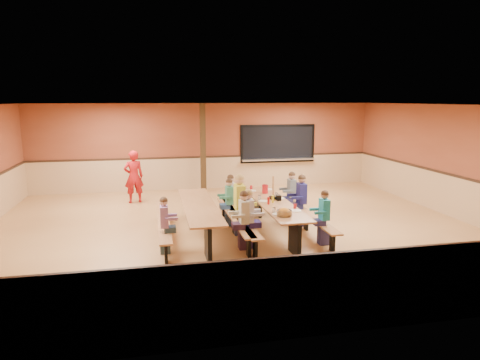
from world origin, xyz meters
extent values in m
plane|color=#A16D3D|center=(0.00, 0.00, 0.00)|extent=(12.00, 12.00, 0.00)
cube|color=brown|center=(0.00, 5.00, 1.50)|extent=(12.00, 0.04, 3.00)
cube|color=brown|center=(0.00, -5.00, 1.50)|extent=(12.00, 0.04, 3.00)
cube|color=brown|center=(6.00, 0.00, 1.50)|extent=(0.04, 10.00, 3.00)
cube|color=white|center=(0.00, 0.00, 3.00)|extent=(12.00, 10.00, 0.04)
cube|color=black|center=(2.60, 4.97, 1.55)|extent=(2.60, 0.06, 1.20)
cube|color=silver|center=(2.60, 4.88, 0.98)|extent=(2.70, 0.28, 0.06)
cube|color=#302110|center=(-0.20, 4.40, 1.50)|extent=(0.18, 0.18, 3.00)
cube|color=#AC7244|center=(0.89, -0.46, 0.72)|extent=(0.75, 3.60, 0.04)
cube|color=black|center=(0.89, -2.01, 0.35)|extent=(0.08, 0.60, 0.70)
cube|color=black|center=(0.89, 1.09, 0.35)|extent=(0.08, 0.60, 0.70)
cube|color=#AC7244|center=(0.07, -0.46, 0.43)|extent=(0.26, 3.60, 0.04)
cube|color=black|center=(0.07, -0.46, 0.21)|extent=(0.06, 0.18, 0.41)
cube|color=#AC7244|center=(1.72, -0.46, 0.43)|extent=(0.26, 3.60, 0.04)
cube|color=black|center=(1.72, -0.46, 0.21)|extent=(0.06, 0.18, 0.41)
cube|color=#AC7244|center=(-0.87, -0.36, 0.72)|extent=(0.75, 3.60, 0.04)
cube|color=black|center=(-0.87, -1.91, 0.35)|extent=(0.08, 0.60, 0.70)
cube|color=black|center=(-0.87, 1.19, 0.35)|extent=(0.08, 0.60, 0.70)
cube|color=#AC7244|center=(-1.70, -0.36, 0.43)|extent=(0.26, 3.60, 0.04)
cube|color=black|center=(-1.70, -0.36, 0.21)|extent=(0.06, 0.18, 0.41)
cube|color=#AC7244|center=(-0.05, -0.36, 0.43)|extent=(0.26, 3.60, 0.04)
cube|color=black|center=(-0.05, -0.36, 0.21)|extent=(0.06, 0.18, 0.41)
imported|color=#AE1316|center=(-2.47, 3.29, 0.81)|extent=(0.66, 0.50, 1.61)
cylinder|color=#B2171B|center=(0.93, 0.51, 0.85)|extent=(0.16, 0.16, 0.22)
cube|color=black|center=(1.05, -0.34, 0.80)|extent=(0.10, 0.14, 0.13)
cylinder|color=yellow|center=(0.85, -0.51, 0.82)|extent=(0.06, 0.06, 0.17)
cylinder|color=#B2140F|center=(0.70, -0.66, 0.82)|extent=(0.06, 0.06, 0.17)
cube|color=black|center=(0.96, -0.14, 0.77)|extent=(0.16, 0.16, 0.06)
cube|color=#AC7244|center=(0.96, -0.14, 1.05)|extent=(0.02, 0.09, 0.50)
camera|label=1|loc=(-1.89, -9.94, 3.13)|focal=32.00mm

